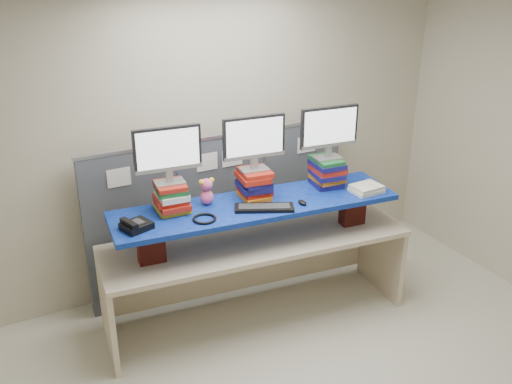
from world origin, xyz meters
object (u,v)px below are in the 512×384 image
desk (256,255)px  desk_phone (135,225)px  monitor_center (254,140)px  keyboard (264,208)px  monitor_left (168,152)px  blue_board (256,205)px  monitor_right (329,130)px

desk → desk_phone: (-1.02, 0.00, 0.52)m
monitor_center → keyboard: bearing=-93.1°
monitor_left → desk_phone: size_ratio=2.13×
blue_board → keyboard: size_ratio=4.81×
blue_board → keyboard: (0.00, -0.14, 0.04)m
monitor_left → keyboard: 0.89m
desk → monitor_center: bearing=75.4°
monitor_left → monitor_right: (1.39, -0.14, 0.02)m
monitor_left → monitor_right: size_ratio=1.00×
desk → monitor_left: monitor_left is taller
desk → monitor_center: (0.04, 0.11, 1.00)m
monitor_center → monitor_left: bearing=180.0°
desk → desk_phone: desk_phone is taller
monitor_center → keyboard: (-0.04, -0.25, -0.49)m
desk_phone → monitor_right: bearing=-15.7°
blue_board → monitor_left: bearing=170.2°
desk → blue_board: size_ratio=1.12×
monitor_left → desk_phone: bearing=-146.1°
blue_board → desk_phone: size_ratio=9.62×
desk → monitor_right: monitor_right is taller
desk → monitor_center: size_ratio=5.06×
keyboard → monitor_center: bearing=106.5°
desk → monitor_right: size_ratio=5.06×
monitor_right → monitor_center: bearing=180.0°
monitor_left → blue_board: bearing=-9.8°
desk → monitor_center: 1.01m
desk → keyboard: bearing=-82.7°
blue_board → monitor_right: (0.73, 0.04, 0.54)m
blue_board → desk_phone: (-1.02, 0.00, 0.05)m
blue_board → monitor_center: monitor_center is taller
blue_board → monitor_left: size_ratio=4.51×
keyboard → desk_phone: desk_phone is taller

